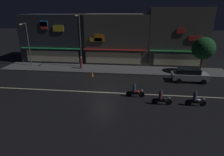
{
  "coord_description": "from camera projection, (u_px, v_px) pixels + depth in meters",
  "views": [
    {
      "loc": [
        3.13,
        -18.61,
        8.48
      ],
      "look_at": [
        0.79,
        2.24,
        0.9
      ],
      "focal_mm": 30.36,
      "sensor_mm": 36.0,
      "label": 1
    }
  ],
  "objects": [
    {
      "name": "street_tree",
      "position": [
        204.0,
        48.0,
        25.42
      ],
      "size": [
        3.02,
        3.02,
        4.97
      ],
      "color": "#473323",
      "rests_on": "sidewalk_far"
    },
    {
      "name": "storefront_center_block",
      "position": [
        59.0,
        37.0,
        33.47
      ],
      "size": [
        10.93,
        7.4,
        7.79
      ],
      "color": "#2D333D",
      "rests_on": "ground"
    },
    {
      "name": "streetlamp_mid",
      "position": [
        80.0,
        37.0,
        27.8
      ],
      "size": [
        0.44,
        1.64,
        7.76
      ],
      "color": "#47494C",
      "rests_on": "sidewalk_far"
    },
    {
      "name": "motorcycle_following",
      "position": [
        195.0,
        100.0,
        17.51
      ],
      "size": [
        1.9,
        0.6,
        1.52
      ],
      "rotation": [
        0.0,
        0.0,
        3.02
      ],
      "color": "black",
      "rests_on": "ground"
    },
    {
      "name": "streetlamp_west",
      "position": [
        27.0,
        41.0,
        28.81
      ],
      "size": [
        0.44,
        1.64,
        6.54
      ],
      "color": "#47494C",
      "rests_on": "sidewalk_far"
    },
    {
      "name": "ground_plane",
      "position": [
        103.0,
        92.0,
        20.6
      ],
      "size": [
        140.0,
        140.0,
        0.0
      ],
      "primitive_type": "plane",
      "color": "black"
    },
    {
      "name": "pedestrian_on_sidewalk",
      "position": [
        81.0,
        63.0,
        28.32
      ],
      "size": [
        0.35,
        0.35,
        1.82
      ],
      "rotation": [
        0.0,
        0.0,
        1.24
      ],
      "color": "brown",
      "rests_on": "sidewalk_far"
    },
    {
      "name": "sidewalk_far",
      "position": [
        111.0,
        69.0,
        28.41
      ],
      "size": [
        33.12,
        4.14,
        0.14
      ],
      "primitive_type": "cube",
      "color": "#4C4C4F",
      "rests_on": "ground"
    },
    {
      "name": "motorcycle_opposite_lane",
      "position": [
        161.0,
        99.0,
        17.75
      ],
      "size": [
        1.9,
        0.6,
        1.52
      ],
      "rotation": [
        0.0,
        0.0,
        3.03
      ],
      "color": "black",
      "rests_on": "ground"
    },
    {
      "name": "lane_divider_stripe",
      "position": [
        103.0,
        92.0,
        20.6
      ],
      "size": [
        31.46,
        0.16,
        0.01
      ],
      "primitive_type": "cube",
      "color": "beige",
      "rests_on": "ground"
    },
    {
      "name": "storefront_right_block",
      "position": [
        175.0,
        36.0,
        31.49
      ],
      "size": [
        8.88,
        8.0,
        8.87
      ],
      "color": "#56514C",
      "rests_on": "ground"
    },
    {
      "name": "parked_car_near_kerb",
      "position": [
        189.0,
        75.0,
        23.52
      ],
      "size": [
        4.3,
        1.98,
        1.67
      ],
      "color": "#9EA0A5",
      "rests_on": "ground"
    },
    {
      "name": "storefront_left_block",
      "position": [
        116.0,
        37.0,
        33.17
      ],
      "size": [
        10.9,
        9.0,
        7.84
      ],
      "color": "#56514C",
      "rests_on": "ground"
    },
    {
      "name": "motorcycle_lead",
      "position": [
        135.0,
        91.0,
        19.32
      ],
      "size": [
        1.9,
        0.6,
        1.52
      ],
      "rotation": [
        0.0,
        0.0,
        3.21
      ],
      "color": "black",
      "rests_on": "ground"
    },
    {
      "name": "traffic_cone",
      "position": [
        92.0,
        74.0,
        25.59
      ],
      "size": [
        0.36,
        0.36,
        0.55
      ],
      "primitive_type": "cone",
      "color": "orange",
      "rests_on": "ground"
    }
  ]
}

